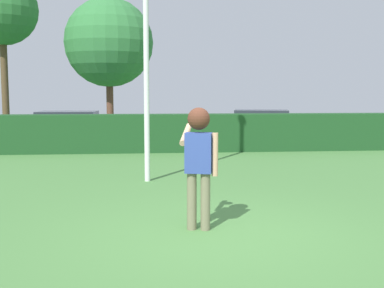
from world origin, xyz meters
TOP-DOWN VIEW (x-y plane):
  - ground_plane at (0.00, 0.00)m, footprint 60.00×60.00m
  - person at (-0.25, 0.31)m, footprint 0.55×0.80m
  - frisbee at (-0.25, 0.88)m, footprint 0.24×0.24m
  - lamppost at (-0.98, 4.26)m, footprint 0.24×0.24m
  - hedge_row at (0.00, 9.67)m, footprint 21.15×0.90m
  - parked_car_blue at (-4.02, 12.66)m, footprint 4.27×1.96m
  - parked_car_green at (3.82, 13.39)m, footprint 4.48×2.63m
  - willow_tree at (-2.63, 16.11)m, footprint 4.02×4.02m
  - oak_tree at (-6.95, 14.87)m, footprint 2.98×2.98m

SIDE VIEW (x-z plane):
  - ground_plane at x=0.00m, z-range 0.00..0.00m
  - hedge_row at x=0.00m, z-range 0.00..1.25m
  - parked_car_blue at x=-4.02m, z-range 0.06..1.31m
  - parked_car_green at x=3.82m, z-range 0.06..1.31m
  - person at x=-0.25m, z-range 0.23..2.01m
  - frisbee at x=-0.25m, z-range 1.26..1.30m
  - lamppost at x=-0.98m, z-range 0.32..7.53m
  - willow_tree at x=-2.63m, z-range 1.10..7.34m
  - oak_tree at x=-6.95m, z-range 1.93..8.85m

